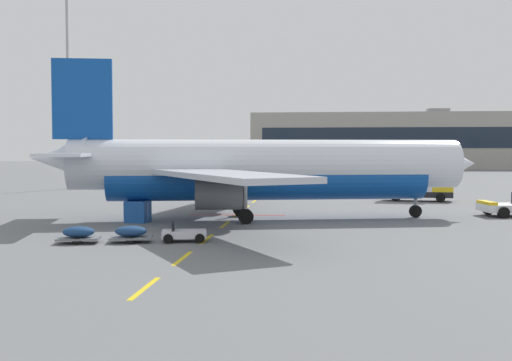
% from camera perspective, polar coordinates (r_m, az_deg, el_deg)
% --- Properties ---
extents(ground, '(400.00, 400.00, 0.00)m').
position_cam_1_polar(ground, '(70.15, 18.42, -1.69)').
color(ground, slate).
extents(apron_paint_markings, '(8.00, 95.62, 0.01)m').
position_cam_1_polar(apron_paint_markings, '(66.35, 0.02, -1.80)').
color(apron_paint_markings, yellow).
rests_on(apron_paint_markings, ground).
extents(airliner_foreground, '(34.61, 33.86, 12.20)m').
position_cam_1_polar(airliner_foreground, '(47.57, 0.43, 1.10)').
color(airliner_foreground, silver).
rests_on(airliner_foreground, ground).
extents(ground_power_truck, '(7.29, 3.49, 3.14)m').
position_cam_1_polar(ground_power_truck, '(66.91, 14.62, -0.44)').
color(ground_power_truck, black).
rests_on(ground_power_truck, ground).
extents(baggage_train, '(8.72, 3.17, 1.14)m').
position_cam_1_polar(baggage_train, '(36.78, -11.48, -4.84)').
color(baggage_train, silver).
rests_on(baggage_train, ground).
extents(uld_cargo_container, '(1.74, 1.70, 1.60)m').
position_cam_1_polar(uld_cargo_container, '(46.83, -10.92, -2.84)').
color(uld_cargo_container, '#194C9E').
rests_on(uld_cargo_container, ground).
extents(apron_light_mast_near, '(1.80, 1.80, 28.56)m').
position_cam_1_polar(apron_light_mast_near, '(88.89, -17.09, 10.56)').
color(apron_light_mast_near, slate).
rests_on(apron_light_mast_near, ground).
extents(terminal_satellite, '(82.35, 28.07, 17.29)m').
position_cam_1_polar(terminal_satellite, '(185.52, 12.74, 3.58)').
color(terminal_satellite, '#9E998E').
rests_on(terminal_satellite, ground).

